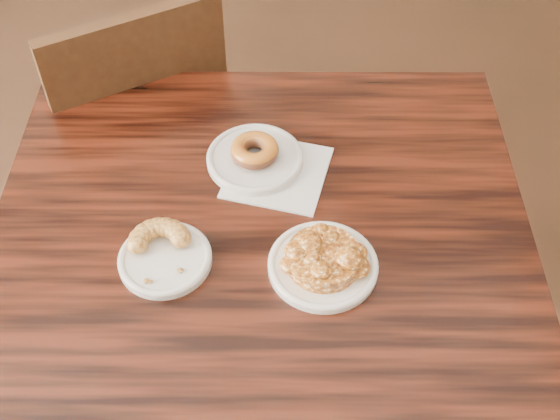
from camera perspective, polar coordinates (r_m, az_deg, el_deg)
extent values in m
cube|color=black|center=(1.46, -1.32, -11.97)|extent=(1.05, 1.05, 0.75)
cube|color=silver|center=(1.25, -0.22, 3.08)|extent=(0.23, 0.23, 0.00)
cylinder|color=silver|center=(1.26, -2.05, 4.17)|extent=(0.17, 0.17, 0.01)
cylinder|color=white|center=(1.13, -9.32, -3.98)|extent=(0.15, 0.15, 0.01)
cylinder|color=white|center=(1.11, 3.50, -4.54)|extent=(0.17, 0.17, 0.01)
torus|color=#975F16|center=(1.25, -2.08, 4.86)|extent=(0.09, 0.09, 0.03)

